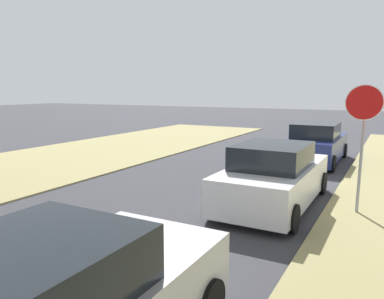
{
  "coord_description": "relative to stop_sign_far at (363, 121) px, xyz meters",
  "views": [
    {
      "loc": [
        4.95,
        3.66,
        2.87
      ],
      "look_at": [
        0.06,
        12.6,
        1.23
      ],
      "focal_mm": 34.93,
      "sensor_mm": 36.0,
      "label": 1
    }
  ],
  "objects": [
    {
      "name": "stop_sign_far",
      "position": [
        0.0,
        0.0,
        0.0
      ],
      "size": [
        0.81,
        0.52,
        2.94
      ],
      "color": "#9EA0A5",
      "rests_on": "grass_verge_right"
    },
    {
      "name": "parked_sedan_navy",
      "position": [
        -2.08,
        6.05,
        -1.45
      ],
      "size": [
        1.95,
        4.4,
        1.57
      ],
      "color": "navy",
      "rests_on": "ground"
    },
    {
      "name": "parked_sedan_white",
      "position": [
        -1.91,
        -0.3,
        -1.45
      ],
      "size": [
        1.95,
        4.4,
        1.57
      ],
      "color": "white",
      "rests_on": "ground"
    }
  ]
}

